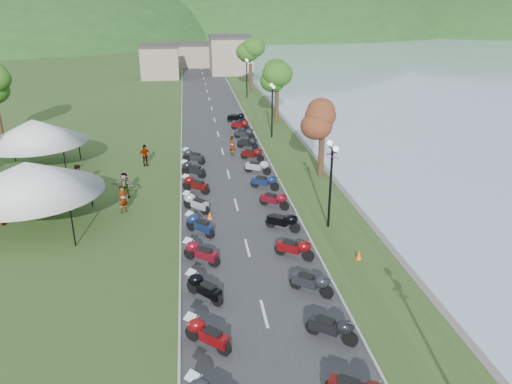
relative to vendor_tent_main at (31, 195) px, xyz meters
name	(u,v)px	position (x,y,z in m)	size (l,w,h in m)	color
road	(218,134)	(11.91, 19.74, -1.99)	(7.00, 120.00, 0.02)	#343437
hills_backdrop	(192,31)	(11.91, 179.74, -2.00)	(360.00, 120.00, 76.00)	#285621
far_building	(190,57)	(9.91, 64.74, 0.50)	(18.00, 16.00, 5.00)	gray
moto_row_left	(201,270)	(9.38, -7.19, -1.45)	(2.60, 38.48, 1.10)	#331411
moto_row_right	(268,190)	(14.16, 2.62, -1.45)	(2.60, 45.47, 1.10)	#331411
vendor_tent_main	(31,195)	(0.00, 0.00, 0.00)	(5.51, 5.51, 4.00)	white
vendor_tent_side	(36,145)	(-2.48, 10.73, 0.00)	(5.12, 5.12, 4.00)	white
tree_lakeside	(322,133)	(18.71, 6.45, 1.34)	(2.40, 2.40, 6.67)	#34701D
pedestrian_a	(124,212)	(4.88, 1.51, -2.00)	(0.65, 0.47, 1.78)	slate
pedestrian_b	(80,192)	(1.44, 5.55, -2.00)	(0.96, 0.52, 1.97)	slate
pedestrian_c	(3,225)	(-2.00, 0.61, -2.00)	(1.04, 0.43, 1.60)	slate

